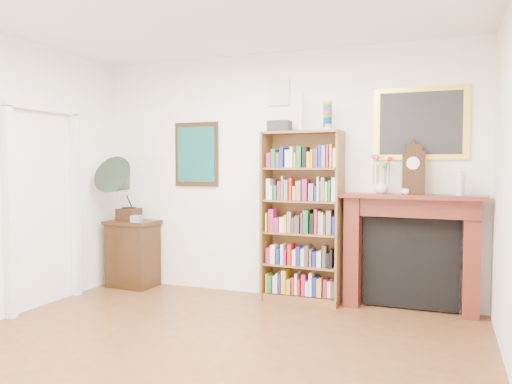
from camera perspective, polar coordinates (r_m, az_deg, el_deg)
room at (r=3.48m, az=-10.48°, el=1.12°), size 4.51×5.01×2.81m
door_casing at (r=5.79m, az=-23.00°, el=0.30°), size 0.08×1.02×2.17m
teal_poster at (r=6.15m, az=-6.82°, el=4.29°), size 0.58×0.04×0.78m
small_picture at (r=5.80m, az=2.54°, el=11.33°), size 0.26×0.04×0.30m
gilt_painting at (r=5.47m, az=18.27°, el=7.47°), size 0.95×0.04×0.75m
bookshelf at (r=5.51m, az=5.27°, el=-1.74°), size 0.89×0.36×2.17m
side_cabinet at (r=6.47m, az=-13.90°, el=-6.84°), size 0.63×0.47×0.83m
fireplace at (r=5.43m, az=17.25°, el=-5.47°), size 1.46×0.43×1.22m
gramophone at (r=6.35m, az=-15.07°, el=0.81°), size 0.50×0.62×0.80m
cd_stack at (r=6.22m, az=-13.47°, el=-3.00°), size 0.14×0.14×0.08m
mantel_clock at (r=5.32m, az=17.53°, el=2.37°), size 0.23×0.16×0.51m
flower_vase at (r=5.38m, az=14.13°, el=0.63°), size 0.19×0.19×0.15m
teacup at (r=5.28m, az=16.69°, el=0.05°), size 0.08×0.08×0.06m
bottle_left at (r=5.28m, az=22.23°, el=0.93°), size 0.07×0.07×0.24m
bottle_right at (r=5.34m, az=22.50°, el=0.74°), size 0.06×0.06×0.20m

